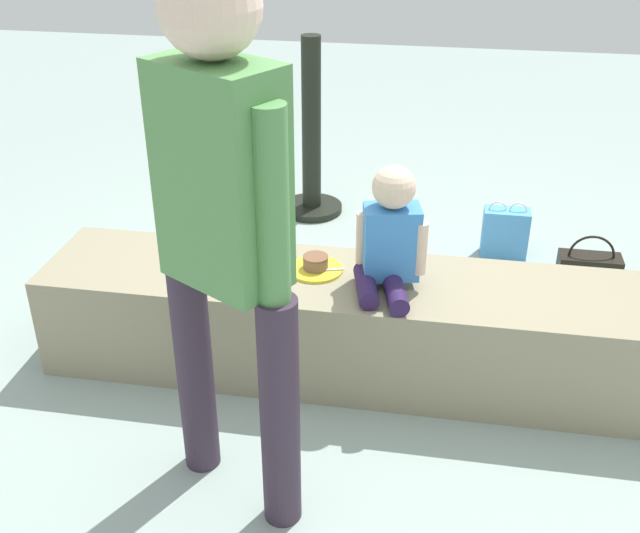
{
  "coord_description": "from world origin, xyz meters",
  "views": [
    {
      "loc": [
        0.33,
        -2.6,
        1.92
      ],
      "look_at": [
        -0.06,
        -0.37,
        0.68
      ],
      "focal_mm": 43.06,
      "sensor_mm": 36.0,
      "label": 1
    }
  ],
  "objects_px": {
    "child_seated": "(390,236)",
    "water_bottle_near_gift": "(241,272)",
    "cake_plate": "(316,266)",
    "adult_standing": "(223,212)",
    "gift_bag": "(505,233)",
    "handbag_black_leather": "(588,271)",
    "party_cup_red": "(285,280)",
    "cake_box_white": "(173,274)"
  },
  "relations": [
    {
      "from": "gift_bag",
      "to": "water_bottle_near_gift",
      "type": "relative_size",
      "value": 1.31
    },
    {
      "from": "cake_box_white",
      "to": "party_cup_red",
      "type": "bearing_deg",
      "value": 5.97
    },
    {
      "from": "adult_standing",
      "to": "gift_bag",
      "type": "distance_m",
      "value": 2.29
    },
    {
      "from": "water_bottle_near_gift",
      "to": "party_cup_red",
      "type": "relative_size",
      "value": 2.57
    },
    {
      "from": "child_seated",
      "to": "handbag_black_leather",
      "type": "distance_m",
      "value": 1.39
    },
    {
      "from": "water_bottle_near_gift",
      "to": "cake_plate",
      "type": "bearing_deg",
      "value": -47.27
    },
    {
      "from": "cake_plate",
      "to": "party_cup_red",
      "type": "distance_m",
      "value": 0.75
    },
    {
      "from": "cake_box_white",
      "to": "handbag_black_leather",
      "type": "relative_size",
      "value": 1.07
    },
    {
      "from": "child_seated",
      "to": "adult_standing",
      "type": "distance_m",
      "value": 0.9
    },
    {
      "from": "water_bottle_near_gift",
      "to": "handbag_black_leather",
      "type": "xyz_separation_m",
      "value": [
        1.67,
        0.32,
        -0.01
      ]
    },
    {
      "from": "cake_plate",
      "to": "gift_bag",
      "type": "xyz_separation_m",
      "value": [
        0.82,
        1.11,
        -0.32
      ]
    },
    {
      "from": "water_bottle_near_gift",
      "to": "party_cup_red",
      "type": "bearing_deg",
      "value": 20.38
    },
    {
      "from": "child_seated",
      "to": "water_bottle_near_gift",
      "type": "distance_m",
      "value": 1.09
    },
    {
      "from": "cake_plate",
      "to": "handbag_black_leather",
      "type": "relative_size",
      "value": 0.76
    },
    {
      "from": "child_seated",
      "to": "cake_plate",
      "type": "relative_size",
      "value": 2.16
    },
    {
      "from": "child_seated",
      "to": "cake_box_white",
      "type": "distance_m",
      "value": 1.38
    },
    {
      "from": "adult_standing",
      "to": "gift_bag",
      "type": "xyz_separation_m",
      "value": [
        0.94,
        1.88,
        -0.9
      ]
    },
    {
      "from": "water_bottle_near_gift",
      "to": "handbag_black_leather",
      "type": "bearing_deg",
      "value": 10.75
    },
    {
      "from": "cake_plate",
      "to": "gift_bag",
      "type": "relative_size",
      "value": 0.73
    },
    {
      "from": "cake_plate",
      "to": "cake_box_white",
      "type": "relative_size",
      "value": 0.71
    },
    {
      "from": "child_seated",
      "to": "handbag_black_leather",
      "type": "height_order",
      "value": "child_seated"
    },
    {
      "from": "cake_plate",
      "to": "gift_bag",
      "type": "distance_m",
      "value": 1.41
    },
    {
      "from": "gift_bag",
      "to": "handbag_black_leather",
      "type": "xyz_separation_m",
      "value": [
        0.39,
        -0.3,
        -0.04
      ]
    },
    {
      "from": "child_seated",
      "to": "adult_standing",
      "type": "height_order",
      "value": "adult_standing"
    },
    {
      "from": "cake_plate",
      "to": "handbag_black_leather",
      "type": "xyz_separation_m",
      "value": [
        1.21,
        0.81,
        -0.36
      ]
    },
    {
      "from": "cake_plate",
      "to": "party_cup_red",
      "type": "xyz_separation_m",
      "value": [
        -0.26,
        0.57,
        -0.41
      ]
    },
    {
      "from": "cake_box_white",
      "to": "handbag_black_leather",
      "type": "bearing_deg",
      "value": 8.46
    },
    {
      "from": "water_bottle_near_gift",
      "to": "gift_bag",
      "type": "bearing_deg",
      "value": 25.61
    },
    {
      "from": "adult_standing",
      "to": "cake_plate",
      "type": "bearing_deg",
      "value": 81.09
    },
    {
      "from": "water_bottle_near_gift",
      "to": "handbag_black_leather",
      "type": "height_order",
      "value": "handbag_black_leather"
    },
    {
      "from": "gift_bag",
      "to": "handbag_black_leather",
      "type": "distance_m",
      "value": 0.49
    },
    {
      "from": "child_seated",
      "to": "gift_bag",
      "type": "relative_size",
      "value": 1.56
    },
    {
      "from": "party_cup_red",
      "to": "handbag_black_leather",
      "type": "xyz_separation_m",
      "value": [
        1.47,
        0.24,
        0.05
      ]
    },
    {
      "from": "party_cup_red",
      "to": "cake_box_white",
      "type": "bearing_deg",
      "value": -174.03
    },
    {
      "from": "child_seated",
      "to": "cake_box_white",
      "type": "height_order",
      "value": "child_seated"
    },
    {
      "from": "gift_bag",
      "to": "water_bottle_near_gift",
      "type": "distance_m",
      "value": 1.42
    },
    {
      "from": "handbag_black_leather",
      "to": "cake_plate",
      "type": "bearing_deg",
      "value": -146.12
    },
    {
      "from": "child_seated",
      "to": "party_cup_red",
      "type": "distance_m",
      "value": 1.04
    },
    {
      "from": "adult_standing",
      "to": "cake_plate",
      "type": "distance_m",
      "value": 0.97
    },
    {
      "from": "handbag_black_leather",
      "to": "cake_box_white",
      "type": "bearing_deg",
      "value": -171.54
    },
    {
      "from": "adult_standing",
      "to": "cake_plate",
      "type": "height_order",
      "value": "adult_standing"
    },
    {
      "from": "cake_plate",
      "to": "party_cup_red",
      "type": "bearing_deg",
      "value": 114.43
    }
  ]
}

